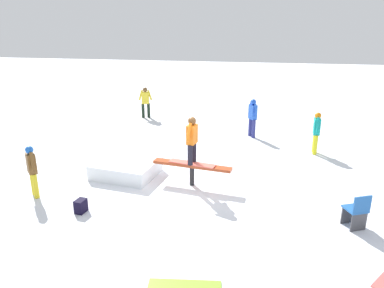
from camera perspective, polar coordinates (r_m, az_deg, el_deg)
name	(u,v)px	position (r m, az deg, el deg)	size (l,w,h in m)	color
ground_plane	(192,185)	(10.91, 0.00, -6.24)	(60.00, 60.00, 0.00)	white
rail_feature	(192,167)	(10.68, 0.00, -3.54)	(2.32, 0.65, 0.66)	black
snow_kicker_ramp	(126,168)	(11.62, -10.01, -3.68)	(1.80, 1.50, 0.45)	white
main_rider_on_rail	(192,141)	(10.40, 0.00, 0.48)	(1.39, 0.76, 1.38)	#EB6455
bystander_blue	(253,116)	(15.09, 9.21, 4.25)	(0.40, 0.60, 1.54)	navy
bystander_teal	(316,131)	(13.78, 18.43, 1.95)	(0.23, 0.65, 1.49)	yellow
bystander_brown	(32,169)	(10.81, -23.19, -3.45)	(0.48, 0.50, 1.44)	gold
bystander_yellow	(145,101)	(17.93, -7.10, 6.55)	(0.65, 0.28, 1.45)	black
loose_snowboard_lime	(185,285)	(7.28, -1.12, -20.70)	(1.33, 0.28, 0.02)	#86D431
folding_chair	(356,212)	(9.45, 23.75, -9.44)	(0.58, 0.58, 0.88)	#3F3F44
backpack_on_snow	(81,206)	(9.82, -16.59, -9.05)	(0.30, 0.22, 0.34)	black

